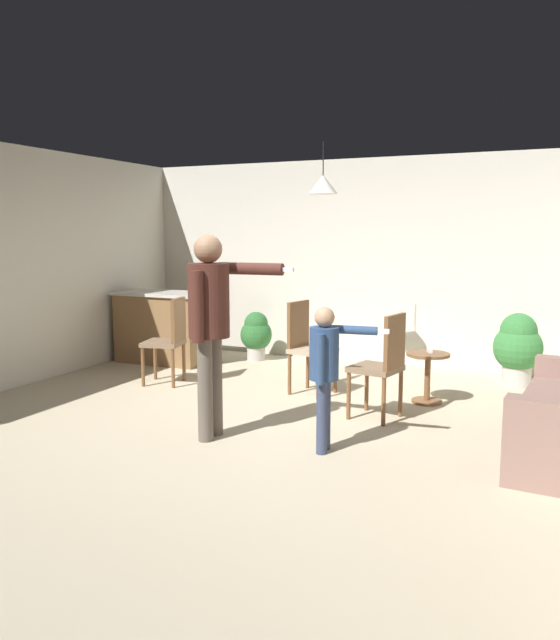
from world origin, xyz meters
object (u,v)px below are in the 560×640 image
object	(u,v)px
person_child	(325,363)
dining_chair_near_wall	(169,337)
potted_plant_corner	(256,333)
potted_plant_by_wall	(518,346)
spare_remote_on_table	(430,351)
dining_chair_by_counter	(307,343)
kitchen_counter	(163,327)
person_adult	(211,314)
side_table_by_couch	(428,372)
dining_chair_centre_back	(383,362)

from	to	relation	value
person_child	dining_chair_near_wall	size ratio (longest dim) A/B	1.16
potted_plant_corner	potted_plant_by_wall	bearing A→B (deg)	-2.00
potted_plant_by_wall	spare_remote_on_table	size ratio (longest dim) A/B	6.44
dining_chair_by_counter	kitchen_counter	bearing A→B (deg)	-96.70
kitchen_counter	person_adult	distance (m)	3.41
kitchen_counter	person_adult	xyz separation A→B (m)	(2.21, -2.52, 0.59)
potted_plant_corner	side_table_by_couch	bearing A→B (deg)	-26.21
kitchen_counter	potted_plant_by_wall	distance (m)	4.48
person_child	dining_chair_by_counter	distance (m)	1.88
person_adult	spare_remote_on_table	size ratio (longest dim) A/B	13.24
person_child	potted_plant_corner	distance (m)	3.76
dining_chair_by_counter	potted_plant_by_wall	world-z (taller)	dining_chair_by_counter
spare_remote_on_table	person_child	bearing A→B (deg)	-103.99
kitchen_counter	potted_plant_corner	xyz separation A→B (m)	(1.08, 0.63, -0.11)
person_adult	dining_chair_near_wall	size ratio (longest dim) A/B	1.72
kitchen_counter	dining_chair_centre_back	xyz separation A→B (m)	(3.39, -1.40, 0.07)
person_adult	potted_plant_by_wall	bearing A→B (deg)	140.59
person_child	dining_chair_near_wall	bearing A→B (deg)	-127.50
potted_plant_by_wall	spare_remote_on_table	bearing A→B (deg)	-125.29
spare_remote_on_table	dining_chair_centre_back	bearing A→B (deg)	-108.95
side_table_by_couch	person_child	distance (m)	1.90
side_table_by_couch	dining_chair_near_wall	bearing A→B (deg)	-172.35
kitchen_counter	potted_plant_corner	bearing A→B (deg)	30.07
dining_chair_by_counter	dining_chair_centre_back	xyz separation A→B (m)	(1.01, -0.64, 0.00)
person_adult	potted_plant_corner	distance (m)	3.42
person_child	potted_plant_corner	world-z (taller)	person_child
person_child	dining_chair_near_wall	distance (m)	2.81
person_child	potted_plant_by_wall	distance (m)	3.22
spare_remote_on_table	potted_plant_corner	bearing A→B (deg)	154.67
kitchen_counter	side_table_by_couch	xyz separation A→B (m)	(3.66, -0.65, -0.15)
kitchen_counter	person_child	xyz separation A→B (m)	(3.21, -2.45, 0.25)
side_table_by_couch	potted_plant_corner	bearing A→B (deg)	153.79
dining_chair_near_wall	spare_remote_on_table	world-z (taller)	dining_chair_near_wall
side_table_by_couch	potted_plant_corner	world-z (taller)	potted_plant_corner
person_child	side_table_by_couch	bearing A→B (deg)	158.71
kitchen_counter	spare_remote_on_table	world-z (taller)	kitchen_counter
kitchen_counter	dining_chair_near_wall	bearing A→B (deg)	-52.61
person_child	dining_chair_by_counter	xyz separation A→B (m)	(-0.82, 1.69, -0.18)
person_child	dining_chair_centre_back	distance (m)	1.08
kitchen_counter	dining_chair_near_wall	size ratio (longest dim) A/B	1.26
dining_chair_by_counter	potted_plant_by_wall	bearing A→B (deg)	132.74
person_adult	person_child	xyz separation A→B (m)	(0.99, 0.07, -0.34)
dining_chair_near_wall	dining_chair_centre_back	distance (m)	2.63
dining_chair_centre_back	potted_plant_by_wall	size ratio (longest dim) A/B	1.19
side_table_by_couch	person_adult	xyz separation A→B (m)	(-1.45, -1.87, 0.74)
side_table_by_couch	person_child	world-z (taller)	person_child
side_table_by_couch	dining_chair_centre_back	bearing A→B (deg)	-109.71
dining_chair_by_counter	potted_plant_corner	world-z (taller)	dining_chair_by_counter
person_adult	dining_chair_centre_back	size ratio (longest dim) A/B	1.72
dining_chair_by_counter	side_table_by_couch	bearing A→B (deg)	106.49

